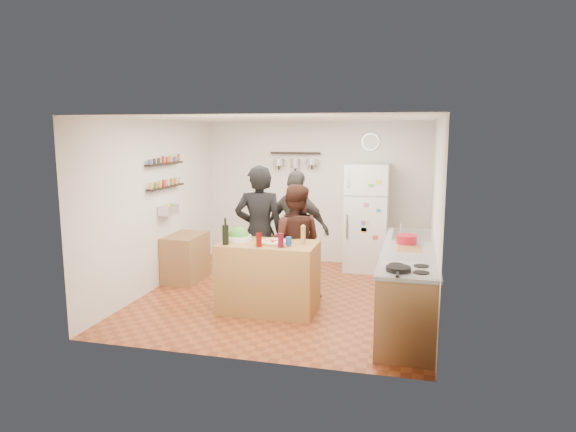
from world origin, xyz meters
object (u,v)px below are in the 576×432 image
(salad_bowl, at_px, (239,238))
(wine_bottle, at_px, (226,235))
(person_back, at_px, (297,230))
(fridge, at_px, (367,217))
(pepper_mill, at_px, (303,236))
(prep_island, at_px, (269,277))
(skillet, at_px, (398,269))
(person_left, at_px, (259,232))
(counter_run, at_px, (409,286))
(red_bowl, at_px, (407,239))
(side_table, at_px, (186,258))
(salt_canister, at_px, (289,242))
(wall_clock, at_px, (370,142))
(person_center, at_px, (294,242))

(salad_bowl, xyz_separation_m, wine_bottle, (-0.08, -0.27, 0.09))
(person_back, relative_size, fridge, 0.98)
(person_back, bearing_deg, pepper_mill, 121.34)
(prep_island, xyz_separation_m, skillet, (1.68, -1.00, 0.49))
(prep_island, distance_m, person_left, 0.74)
(person_back, height_order, counter_run, person_back)
(salad_bowl, distance_m, fridge, 2.73)
(prep_island, xyz_separation_m, red_bowl, (1.73, 0.37, 0.52))
(skillet, distance_m, side_table, 3.95)
(pepper_mill, bearing_deg, person_left, 148.68)
(prep_island, bearing_deg, red_bowl, 12.00)
(counter_run, distance_m, skillet, 1.18)
(salad_bowl, distance_m, counter_run, 2.26)
(salt_canister, relative_size, red_bowl, 0.45)
(person_left, distance_m, fridge, 2.29)
(prep_island, distance_m, wall_clock, 3.35)
(counter_run, bearing_deg, side_table, 164.52)
(salad_bowl, xyz_separation_m, person_back, (0.53, 1.07, -0.06))
(salad_bowl, distance_m, person_left, 0.46)
(person_center, height_order, fridge, fridge)
(person_left, relative_size, side_table, 2.35)
(skillet, height_order, wall_clock, wall_clock)
(pepper_mill, bearing_deg, person_center, 115.16)
(person_left, bearing_deg, salad_bowl, 59.29)
(wine_bottle, bearing_deg, wall_clock, 62.32)
(prep_island, height_order, wall_clock, wall_clock)
(pepper_mill, distance_m, person_left, 0.85)
(person_center, distance_m, wall_clock, 2.66)
(salt_canister, xyz_separation_m, red_bowl, (1.43, 0.49, 0.01))
(salad_bowl, bearing_deg, wall_clock, 61.29)
(side_table, bearing_deg, wall_clock, 31.94)
(counter_run, height_order, wall_clock, wall_clock)
(prep_island, xyz_separation_m, person_center, (0.21, 0.56, 0.35))
(prep_island, relative_size, skillet, 4.95)
(wine_bottle, distance_m, side_table, 1.83)
(pepper_mill, relative_size, skillet, 0.79)
(salt_canister, xyz_separation_m, skillet, (1.38, -0.88, -0.02))
(person_center, xyz_separation_m, person_back, (-0.10, 0.56, 0.07))
(counter_run, bearing_deg, skillet, -95.34)
(person_left, distance_m, person_back, 0.74)
(pepper_mill, height_order, counter_run, pepper_mill)
(fridge, bearing_deg, side_table, -153.40)
(prep_island, distance_m, wine_bottle, 0.80)
(prep_island, distance_m, side_table, 1.95)
(pepper_mill, relative_size, person_left, 0.11)
(wine_bottle, bearing_deg, person_center, 47.47)
(salad_bowl, relative_size, skillet, 1.32)
(salt_canister, distance_m, side_table, 2.35)
(person_center, height_order, side_table, person_center)
(prep_island, height_order, fridge, fridge)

